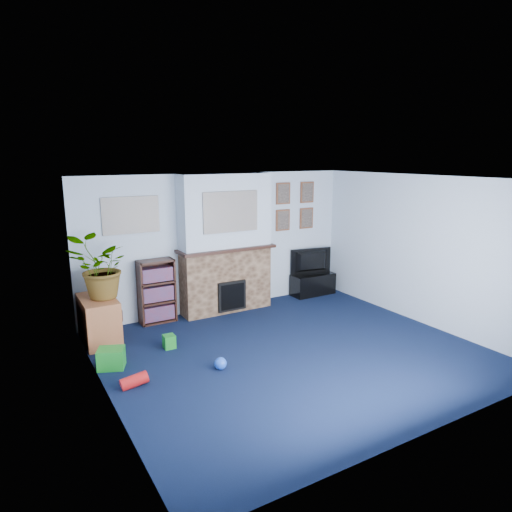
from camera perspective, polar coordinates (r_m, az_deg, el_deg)
floor at (r=6.55m, az=4.53°, el=-11.87°), size 5.00×4.50×0.01m
ceiling at (r=5.98m, az=4.93°, el=9.58°), size 5.00×4.50×0.01m
wall_back at (r=8.06m, az=-4.47°, el=1.75°), size 5.00×0.04×2.40m
wall_front at (r=4.58m, az=21.16°, el=-7.50°), size 5.00×0.04×2.40m
wall_left at (r=5.19m, az=-18.63°, el=-4.97°), size 0.04×4.50×2.40m
wall_right at (r=7.83m, az=19.90°, el=0.71°), size 0.04×4.50×2.40m
chimney_breast at (r=7.88m, az=-3.82°, el=1.40°), size 1.72×0.50×2.40m
collage_main at (r=7.60m, az=-3.17°, el=5.54°), size 1.00×0.03×0.68m
collage_left at (r=7.42m, az=-15.36°, el=4.94°), size 0.90×0.03×0.58m
portrait_tl at (r=8.57m, az=3.41°, el=7.81°), size 0.30×0.03×0.40m
portrait_tr at (r=8.89m, az=6.39°, el=7.92°), size 0.30×0.03×0.40m
portrait_bl at (r=8.63m, az=3.37°, el=4.50°), size 0.30×0.03×0.40m
portrait_br at (r=8.94m, az=6.32°, el=4.73°), size 0.30×0.03×0.40m
tv_stand at (r=9.07m, az=7.10°, el=-3.41°), size 0.88×0.37×0.41m
television at (r=8.98m, az=7.10°, el=-0.69°), size 0.87×0.25×0.50m
bookshelf at (r=7.65m, az=-12.31°, el=-4.49°), size 0.58×0.28×1.05m
sideboard at (r=7.14m, az=-19.05°, el=-7.43°), size 0.48×0.86×0.67m
potted_plant at (r=6.88m, az=-19.02°, el=-1.40°), size 0.90×0.80×0.92m
mantel_clock at (r=7.79m, az=-4.41°, el=1.52°), size 0.11×0.07×0.15m
mantel_candle at (r=7.97m, az=-1.69°, el=1.88°), size 0.05×0.05×0.15m
mantel_teddy at (r=7.58m, az=-7.87°, el=1.10°), size 0.14×0.14×0.14m
mantel_can at (r=8.20m, az=1.15°, el=2.05°), size 0.06×0.06×0.13m
green_crate at (r=6.32m, az=-17.65°, el=-12.02°), size 0.41×0.37×0.26m
toy_ball at (r=6.03m, az=-4.46°, el=-13.17°), size 0.16×0.16×0.16m
toy_block at (r=6.73m, az=-10.81°, el=-10.36°), size 0.16×0.16×0.19m
toy_tube at (r=5.82m, az=-14.97°, el=-14.85°), size 0.34×0.15×0.19m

